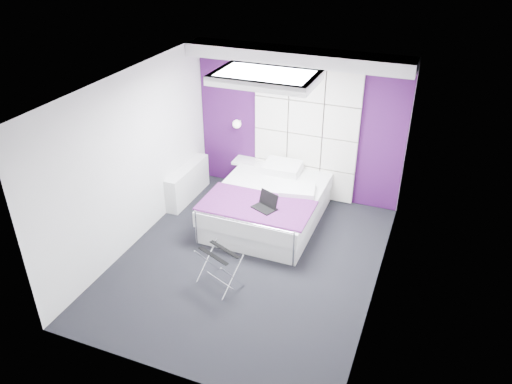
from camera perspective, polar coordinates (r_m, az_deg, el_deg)
floor at (r=7.32m, az=-0.79°, el=-7.82°), size 4.40×4.40×0.00m
ceiling at (r=6.11m, az=-0.96°, el=12.00°), size 4.40×4.40×0.00m
wall_back at (r=8.50m, az=4.83°, el=7.70°), size 3.60×0.00×3.60m
wall_left at (r=7.42m, az=-13.86°, el=3.57°), size 0.00×4.40×4.40m
wall_right at (r=6.24m, az=14.61°, el=-1.73°), size 0.00×4.40×4.40m
accent_wall at (r=8.49m, az=4.81°, el=7.68°), size 3.58×0.02×2.58m
soffit at (r=7.91m, az=4.65°, el=15.19°), size 3.58×0.50×0.20m
headboard at (r=8.46m, az=5.65°, el=6.60°), size 1.80×0.08×2.30m
skylight at (r=6.66m, az=1.07°, el=13.02°), size 1.36×0.86×0.12m
wall_lamp at (r=8.75m, az=-2.10°, el=7.86°), size 0.15×0.15×0.15m
radiator at (r=8.78m, az=-7.81°, el=1.06°), size 0.22×1.20×0.60m
bed at (r=8.06m, az=1.38°, el=-1.41°), size 1.69×2.04×0.72m
nightstand at (r=8.93m, az=-1.12°, el=3.52°), size 0.44×0.34×0.05m
luggage_rack at (r=6.76m, az=-4.18°, el=-8.68°), size 0.54×0.40×0.53m
laptop at (r=7.42m, az=1.08°, el=-1.36°), size 0.34×0.25×0.25m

